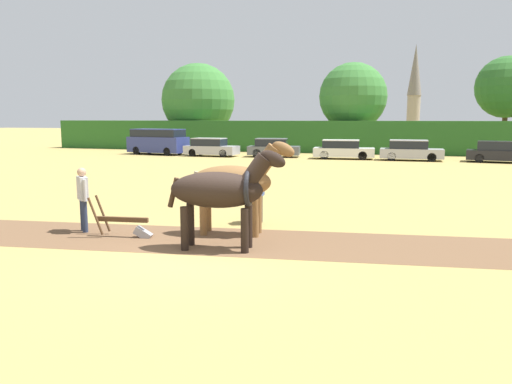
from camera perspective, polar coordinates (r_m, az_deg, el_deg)
name	(u,v)px	position (r m, az deg, el deg)	size (l,w,h in m)	color
ground_plane	(198,256)	(11.06, -6.61, -7.33)	(240.00, 240.00, 0.00)	#A88E4C
plowed_furrow_strip	(48,233)	(14.20, -22.66, -4.40)	(31.62, 2.80, 0.01)	brown
hedgerow	(360,137)	(43.92, 11.79, 6.15)	(59.82, 1.80, 2.78)	#286023
tree_far_left	(198,100)	(51.97, -6.61, 10.37)	(7.41, 7.41, 8.52)	brown
tree_left	(353,97)	(46.91, 11.02, 10.65)	(6.12, 6.12, 8.01)	brown
tree_center_left	(507,87)	(49.82, 26.77, 10.64)	(5.39, 5.39, 8.40)	#4C3823
church_spire	(414,89)	(86.33, 17.65, 11.18)	(2.28, 2.28, 14.78)	gray
draft_horse_lead_left	(221,190)	(11.35, -3.99, 0.18)	(2.80, 1.16, 2.38)	black
draft_horse_lead_right	(236,182)	(12.82, -2.36, 1.19)	(2.84, 1.17, 2.50)	brown
plow	(127,225)	(13.10, -14.53, -3.63)	(1.64, 0.55, 1.13)	#4C331E
farmer_at_plow	(83,195)	(13.93, -19.19, -0.27)	(0.53, 0.49, 1.71)	#28334C
farmer_beside_team	(259,192)	(14.26, 0.38, -0.01)	(0.22, 0.64, 1.57)	#38332D
parked_van	(158,141)	(42.64, -11.15, 5.70)	(5.25, 2.65, 2.12)	navy
parked_car_left	(211,147)	(40.00, -5.19, 5.09)	(4.24, 1.82, 1.44)	#A8A8B2
parked_car_center_left	(273,148)	(39.06, 1.97, 5.05)	(4.20, 2.26, 1.45)	#565B66
parked_car_center	(343,150)	(37.66, 9.90, 4.79)	(4.57, 2.16, 1.42)	silver
parked_car_center_right	(410,151)	(37.41, 17.24, 4.54)	(4.38, 1.83, 1.46)	#A8A8B2
parked_car_right	(501,152)	(38.03, 26.18, 4.10)	(4.64, 2.35, 1.45)	black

